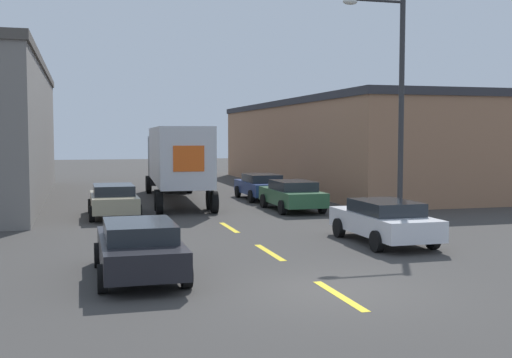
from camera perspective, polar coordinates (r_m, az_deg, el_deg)
ground_plane at (r=14.63m, az=6.69°, el=-9.81°), size 160.00×160.00×0.00m
road_centerline at (r=19.07m, az=1.21°, el=-6.53°), size 0.20×13.28×0.01m
warehouse_right at (r=44.19m, az=8.41°, el=3.10°), size 10.88×28.29×5.70m
semi_truck at (r=33.89m, az=-7.16°, el=1.94°), size 3.43×13.37×3.84m
parked_car_right_far at (r=34.38m, az=0.46°, el=-0.61°), size 2.07×4.64×1.38m
parked_car_right_near at (r=20.98m, az=11.30°, el=-3.60°), size 2.07×4.64×1.38m
parked_car_right_mid at (r=29.43m, az=3.23°, el=-1.38°), size 2.07×4.64×1.38m
parked_car_left_far at (r=27.81m, az=-12.55°, el=-1.78°), size 2.07×4.64×1.38m
parked_car_left_near at (r=15.94m, az=-10.35°, el=-5.97°), size 2.07×4.64×1.38m
street_lamp at (r=24.44m, az=12.24°, el=7.19°), size 2.48×0.32×8.49m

